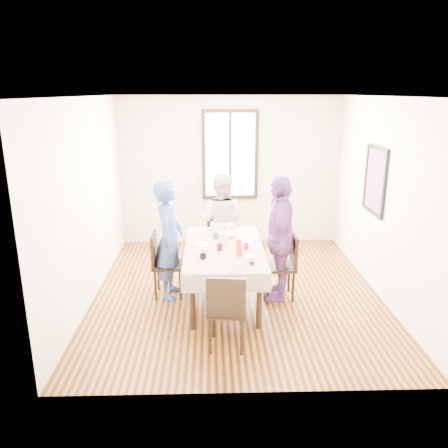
{
  "coord_description": "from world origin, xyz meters",
  "views": [
    {
      "loc": [
        -0.35,
        -5.85,
        2.76
      ],
      "look_at": [
        -0.19,
        -0.3,
        1.1
      ],
      "focal_mm": 35.7,
      "sensor_mm": 36.0,
      "label": 1
    }
  ],
  "objects_px": {
    "person_far": "(222,222)",
    "person_right": "(279,238)",
    "person_left": "(169,240)",
    "chair_left": "(168,265)",
    "chair_right": "(279,266)",
    "chair_far": "(222,241)",
    "chair_near": "(227,309)",
    "dining_table": "(224,274)"
  },
  "relations": [
    {
      "from": "dining_table",
      "to": "chair_near",
      "type": "relative_size",
      "value": 1.88
    },
    {
      "from": "person_far",
      "to": "chair_left",
      "type": "bearing_deg",
      "value": 74.03
    },
    {
      "from": "chair_left",
      "to": "person_far",
      "type": "distance_m",
      "value": 1.3
    },
    {
      "from": "person_right",
      "to": "person_left",
      "type": "bearing_deg",
      "value": -88.07
    },
    {
      "from": "chair_far",
      "to": "person_left",
      "type": "xyz_separation_m",
      "value": [
        -0.74,
        -1.02,
        0.37
      ]
    },
    {
      "from": "chair_right",
      "to": "chair_far",
      "type": "relative_size",
      "value": 1.0
    },
    {
      "from": "person_left",
      "to": "person_right",
      "type": "relative_size",
      "value": 0.96
    },
    {
      "from": "chair_far",
      "to": "person_far",
      "type": "relative_size",
      "value": 0.58
    },
    {
      "from": "chair_left",
      "to": "chair_right",
      "type": "height_order",
      "value": "same"
    },
    {
      "from": "chair_right",
      "to": "chair_near",
      "type": "relative_size",
      "value": 1.0
    },
    {
      "from": "person_left",
      "to": "person_right",
      "type": "height_order",
      "value": "person_right"
    },
    {
      "from": "chair_right",
      "to": "chair_near",
      "type": "height_order",
      "value": "same"
    },
    {
      "from": "chair_left",
      "to": "chair_right",
      "type": "distance_m",
      "value": 1.53
    },
    {
      "from": "dining_table",
      "to": "chair_far",
      "type": "height_order",
      "value": "chair_far"
    },
    {
      "from": "chair_right",
      "to": "chair_far",
      "type": "distance_m",
      "value": 1.36
    },
    {
      "from": "chair_far",
      "to": "person_far",
      "type": "bearing_deg",
      "value": 81.61
    },
    {
      "from": "dining_table",
      "to": "chair_right",
      "type": "bearing_deg",
      "value": 4.0
    },
    {
      "from": "chair_far",
      "to": "person_left",
      "type": "height_order",
      "value": "person_left"
    },
    {
      "from": "dining_table",
      "to": "chair_left",
      "type": "xyz_separation_m",
      "value": [
        -0.77,
        0.16,
        0.08
      ]
    },
    {
      "from": "chair_left",
      "to": "dining_table",
      "type": "bearing_deg",
      "value": 78.26
    },
    {
      "from": "chair_right",
      "to": "person_left",
      "type": "height_order",
      "value": "person_left"
    },
    {
      "from": "dining_table",
      "to": "person_right",
      "type": "distance_m",
      "value": 0.89
    },
    {
      "from": "dining_table",
      "to": "person_far",
      "type": "bearing_deg",
      "value": 90.0
    },
    {
      "from": "chair_near",
      "to": "chair_far",
      "type": "bearing_deg",
      "value": 95.99
    },
    {
      "from": "person_far",
      "to": "person_right",
      "type": "xyz_separation_m",
      "value": [
        0.74,
        -1.1,
        0.08
      ]
    },
    {
      "from": "chair_right",
      "to": "person_far",
      "type": "relative_size",
      "value": 0.58
    },
    {
      "from": "chair_near",
      "to": "person_right",
      "type": "xyz_separation_m",
      "value": [
        0.74,
        1.23,
        0.4
      ]
    },
    {
      "from": "chair_far",
      "to": "person_left",
      "type": "relative_size",
      "value": 0.55
    },
    {
      "from": "dining_table",
      "to": "chair_far",
      "type": "relative_size",
      "value": 1.88
    },
    {
      "from": "chair_left",
      "to": "chair_far",
      "type": "height_order",
      "value": "same"
    },
    {
      "from": "chair_left",
      "to": "person_left",
      "type": "bearing_deg",
      "value": 90.13
    },
    {
      "from": "person_far",
      "to": "chair_right",
      "type": "bearing_deg",
      "value": 146.29
    },
    {
      "from": "dining_table",
      "to": "person_right",
      "type": "xyz_separation_m",
      "value": [
        0.74,
        0.05,
        0.48
      ]
    },
    {
      "from": "dining_table",
      "to": "chair_left",
      "type": "relative_size",
      "value": 1.88
    },
    {
      "from": "dining_table",
      "to": "person_left",
      "type": "xyz_separation_m",
      "value": [
        -0.74,
        0.16,
        0.45
      ]
    },
    {
      "from": "dining_table",
      "to": "person_right",
      "type": "bearing_deg",
      "value": 4.11
    },
    {
      "from": "dining_table",
      "to": "person_right",
      "type": "relative_size",
      "value": 1.0
    },
    {
      "from": "chair_left",
      "to": "person_right",
      "type": "bearing_deg",
      "value": 86.07
    },
    {
      "from": "dining_table",
      "to": "chair_right",
      "type": "xyz_separation_m",
      "value": [
        0.77,
        0.05,
        0.08
      ]
    },
    {
      "from": "chair_left",
      "to": "person_left",
      "type": "height_order",
      "value": "person_left"
    },
    {
      "from": "chair_far",
      "to": "dining_table",
      "type": "bearing_deg",
      "value": 81.61
    },
    {
      "from": "chair_right",
      "to": "person_left",
      "type": "distance_m",
      "value": 1.56
    }
  ]
}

